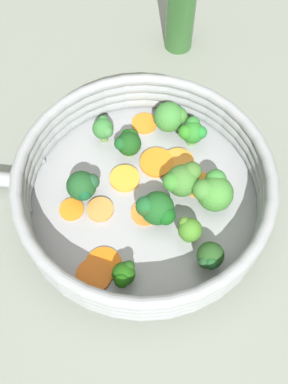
# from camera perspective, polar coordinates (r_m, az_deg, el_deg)

# --- Properties ---
(ground_plane) EXTENTS (4.00, 4.00, 0.00)m
(ground_plane) POSITION_cam_1_polar(r_m,az_deg,el_deg) (0.62, -0.00, -1.23)
(ground_plane) COLOR gray
(skillet) EXTENTS (0.32, 0.32, 0.01)m
(skillet) POSITION_cam_1_polar(r_m,az_deg,el_deg) (0.62, -0.00, -0.95)
(skillet) COLOR #939699
(skillet) RESTS_ON ground_plane
(skillet_rim_wall) EXTENTS (0.34, 0.34, 0.06)m
(skillet_rim_wall) POSITION_cam_1_polar(r_m,az_deg,el_deg) (0.58, -0.00, 0.81)
(skillet_rim_wall) COLOR gray
(skillet_rim_wall) RESTS_ON skillet
(skillet_rivet_left) EXTENTS (0.01, 0.01, 0.01)m
(skillet_rivet_left) POSITION_cam_1_polar(r_m,az_deg,el_deg) (0.65, -12.78, 3.90)
(skillet_rivet_left) COLOR #989696
(skillet_rivet_left) RESTS_ON skillet
(skillet_rivet_right) EXTENTS (0.01, 0.01, 0.01)m
(skillet_rivet_right) POSITION_cam_1_polar(r_m,az_deg,el_deg) (0.62, -14.36, -2.27)
(skillet_rivet_right) COLOR #95999A
(skillet_rivet_right) RESTS_ON skillet
(carrot_slice_0) EXTENTS (0.05, 0.05, 0.01)m
(carrot_slice_0) POSITION_cam_1_polar(r_m,az_deg,el_deg) (0.62, -2.58, 1.64)
(carrot_slice_0) COLOR orange
(carrot_slice_0) RESTS_ON skillet
(carrot_slice_1) EXTENTS (0.06, 0.06, 0.01)m
(carrot_slice_1) POSITION_cam_1_polar(r_m,az_deg,el_deg) (0.64, 1.61, 3.77)
(carrot_slice_1) COLOR orange
(carrot_slice_1) RESTS_ON skillet
(carrot_slice_2) EXTENTS (0.05, 0.05, 0.01)m
(carrot_slice_2) POSITION_cam_1_polar(r_m,az_deg,el_deg) (0.60, -5.58, -2.23)
(carrot_slice_2) COLOR orange
(carrot_slice_2) RESTS_ON skillet
(carrot_slice_3) EXTENTS (0.04, 0.04, 0.00)m
(carrot_slice_3) POSITION_cam_1_polar(r_m,az_deg,el_deg) (0.64, 3.16, 4.13)
(carrot_slice_3) COLOR orange
(carrot_slice_3) RESTS_ON skillet
(carrot_slice_4) EXTENTS (0.05, 0.05, 0.00)m
(carrot_slice_4) POSITION_cam_1_polar(r_m,az_deg,el_deg) (0.57, -6.38, -10.45)
(carrot_slice_4) COLOR orange
(carrot_slice_4) RESTS_ON skillet
(carrot_slice_5) EXTENTS (0.05, 0.05, 0.00)m
(carrot_slice_5) POSITION_cam_1_polar(r_m,az_deg,el_deg) (0.58, -5.17, -9.12)
(carrot_slice_5) COLOR orange
(carrot_slice_5) RESTS_ON skillet
(carrot_slice_6) EXTENTS (0.04, 0.04, 0.00)m
(carrot_slice_6) POSITION_cam_1_polar(r_m,az_deg,el_deg) (0.68, 0.06, 8.71)
(carrot_slice_6) COLOR orange
(carrot_slice_6) RESTS_ON skillet
(carrot_slice_7) EXTENTS (0.05, 0.05, 0.01)m
(carrot_slice_7) POSITION_cam_1_polar(r_m,az_deg,el_deg) (0.64, 4.39, 3.89)
(carrot_slice_7) COLOR orange
(carrot_slice_7) RESTS_ON skillet
(carrot_slice_8) EXTENTS (0.06, 0.06, 0.00)m
(carrot_slice_8) POSITION_cam_1_polar(r_m,az_deg,el_deg) (0.63, 6.94, 0.96)
(carrot_slice_8) COLOR orange
(carrot_slice_8) RESTS_ON skillet
(carrot_slice_9) EXTENTS (0.04, 0.04, 0.00)m
(carrot_slice_9) POSITION_cam_1_polar(r_m,az_deg,el_deg) (0.60, 0.13, -2.67)
(carrot_slice_9) COLOR orange
(carrot_slice_9) RESTS_ON skillet
(carrot_slice_10) EXTENTS (0.05, 0.05, 0.00)m
(carrot_slice_10) POSITION_cam_1_polar(r_m,az_deg,el_deg) (0.61, -9.19, -2.19)
(carrot_slice_10) COLOR orange
(carrot_slice_10) RESTS_ON skillet
(broccoli_floret_0) EXTENTS (0.03, 0.03, 0.04)m
(broccoli_floret_0) POSITION_cam_1_polar(r_m,az_deg,el_deg) (0.57, 5.54, -4.92)
(broccoli_floret_0) COLOR #66904F
(broccoli_floret_0) RESTS_ON skillet
(broccoli_floret_1) EXTENTS (0.04, 0.04, 0.04)m
(broccoli_floret_1) POSITION_cam_1_polar(r_m,az_deg,el_deg) (0.63, -2.00, 6.33)
(broccoli_floret_1) COLOR #7E9754
(broccoli_floret_1) RESTS_ON skillet
(broccoli_floret_2) EXTENTS (0.05, 0.05, 0.05)m
(broccoli_floret_2) POSITION_cam_1_polar(r_m,az_deg,el_deg) (0.59, 8.81, 0.11)
(broccoli_floret_2) COLOR #7FB55D
(broccoli_floret_2) RESTS_ON skillet
(broccoli_floret_3) EXTENTS (0.03, 0.03, 0.04)m
(broccoli_floret_3) POSITION_cam_1_polar(r_m,az_deg,el_deg) (0.55, -2.61, -10.47)
(broccoli_floret_3) COLOR #648F49
(broccoli_floret_3) RESTS_ON skillet
(broccoli_floret_4) EXTENTS (0.04, 0.04, 0.05)m
(broccoli_floret_4) POSITION_cam_1_polar(r_m,az_deg,el_deg) (0.60, -7.76, 0.76)
(broccoli_floret_4) COLOR #8EAB65
(broccoli_floret_4) RESTS_ON skillet
(broccoli_floret_5) EXTENTS (0.05, 0.05, 0.05)m
(broccoli_floret_5) POSITION_cam_1_polar(r_m,az_deg,el_deg) (0.57, 1.47, -2.14)
(broccoli_floret_5) COLOR #618E45
(broccoli_floret_5) RESTS_ON skillet
(broccoli_floret_6) EXTENTS (0.03, 0.03, 0.04)m
(broccoli_floret_6) POSITION_cam_1_polar(r_m,az_deg,el_deg) (0.65, -5.16, 8.03)
(broccoli_floret_6) COLOR olive
(broccoli_floret_6) RESTS_ON skillet
(broccoli_floret_7) EXTENTS (0.05, 0.04, 0.05)m
(broccoli_floret_7) POSITION_cam_1_polar(r_m,az_deg,el_deg) (0.59, 4.96, 1.65)
(broccoli_floret_7) COLOR #749E51
(broccoli_floret_7) RESTS_ON skillet
(broccoli_floret_8) EXTENTS (0.05, 0.04, 0.05)m
(broccoli_floret_8) POSITION_cam_1_polar(r_m,az_deg,el_deg) (0.66, 3.43, 9.51)
(broccoli_floret_8) COLOR #6F955A
(broccoli_floret_8) RESTS_ON skillet
(broccoli_floret_9) EXTENTS (0.04, 0.04, 0.04)m
(broccoli_floret_9) POSITION_cam_1_polar(r_m,az_deg,el_deg) (0.64, 6.17, 7.65)
(broccoli_floret_9) COLOR #6CA054
(broccoli_floret_9) RESTS_ON skillet
(broccoli_floret_10) EXTENTS (0.04, 0.03, 0.04)m
(broccoli_floret_10) POSITION_cam_1_polar(r_m,az_deg,el_deg) (0.56, 8.37, -8.15)
(broccoli_floret_10) COLOR #629846
(broccoli_floret_10) RESTS_ON skillet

